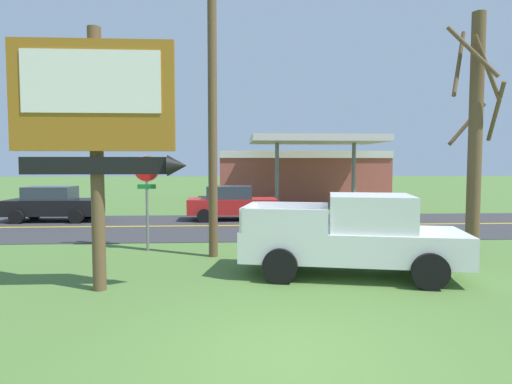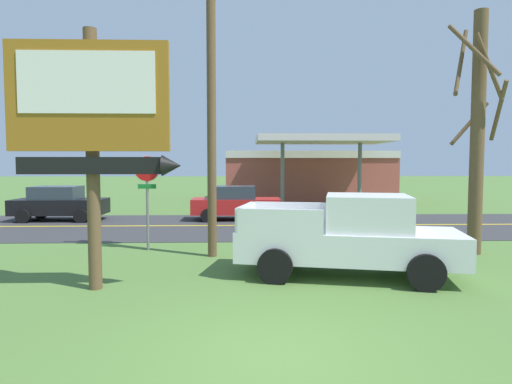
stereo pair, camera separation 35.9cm
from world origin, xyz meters
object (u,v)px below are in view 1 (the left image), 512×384
object	(u,v)px
motel_sign	(97,117)
pickup_white_parked_on_lawn	(354,236)
gas_station	(301,174)
stop_sign	(147,186)
car_red_far_lane	(232,203)
utility_pole	(212,96)
bare_tree	(475,128)
car_black_near_lane	(53,204)

from	to	relation	value
motel_sign	pickup_white_parked_on_lawn	distance (m)	6.39
gas_station	stop_sign	bearing A→B (deg)	-112.46
stop_sign	car_red_far_lane	xyz separation A→B (m)	(2.62, 7.29, -1.20)
motel_sign	gas_station	world-z (taller)	motel_sign
stop_sign	car_red_far_lane	bearing A→B (deg)	70.20
pickup_white_parked_on_lawn	gas_station	bearing A→B (deg)	84.14
utility_pole	bare_tree	world-z (taller)	utility_pole
car_black_near_lane	car_red_far_lane	world-z (taller)	same
bare_tree	gas_station	size ratio (longest dim) A/B	0.60
motel_sign	stop_sign	world-z (taller)	motel_sign
stop_sign	utility_pole	world-z (taller)	utility_pole
motel_sign	gas_station	bearing A→B (deg)	71.11
utility_pole	car_black_near_lane	bearing A→B (deg)	133.38
pickup_white_parked_on_lawn	car_black_near_lane	xyz separation A→B (m)	(-11.26, 10.62, -0.13)
motel_sign	utility_pole	bearing A→B (deg)	56.97
stop_sign	utility_pole	bearing A→B (deg)	-24.83
stop_sign	car_red_far_lane	distance (m)	7.83
utility_pole	gas_station	distance (m)	20.89
utility_pole	pickup_white_parked_on_lawn	distance (m)	5.57
motel_sign	bare_tree	bearing A→B (deg)	19.39
stop_sign	pickup_white_parked_on_lawn	size ratio (longest dim) A/B	0.54
bare_tree	pickup_white_parked_on_lawn	size ratio (longest dim) A/B	1.30
pickup_white_parked_on_lawn	car_red_far_lane	world-z (taller)	pickup_white_parked_on_lawn
stop_sign	pickup_white_parked_on_lawn	bearing A→B (deg)	-31.04
bare_tree	car_black_near_lane	size ratio (longest dim) A/B	1.71
car_red_far_lane	stop_sign	bearing A→B (deg)	-109.80
bare_tree	car_black_near_lane	world-z (taller)	bare_tree
bare_tree	pickup_white_parked_on_lawn	bearing A→B (deg)	-150.28
stop_sign	gas_station	distance (m)	20.50
stop_sign	utility_pole	xyz separation A→B (m)	(2.07, -0.96, 2.59)
motel_sign	utility_pole	world-z (taller)	utility_pole
pickup_white_parked_on_lawn	car_black_near_lane	world-z (taller)	pickup_white_parked_on_lawn
bare_tree	car_red_far_lane	xyz separation A→B (m)	(-7.28, 8.13, -2.92)
car_black_near_lane	car_red_far_lane	bearing A→B (deg)	0.00
stop_sign	gas_station	bearing A→B (deg)	67.54
stop_sign	pickup_white_parked_on_lawn	distance (m)	6.56
gas_station	motel_sign	bearing A→B (deg)	-108.89
stop_sign	car_black_near_lane	size ratio (longest dim) A/B	0.70
utility_pole	bare_tree	xyz separation A→B (m)	(7.83, 0.11, -0.87)
car_red_far_lane	utility_pole	bearing A→B (deg)	-93.80
pickup_white_parked_on_lawn	utility_pole	bearing A→B (deg)	145.59
pickup_white_parked_on_lawn	car_black_near_lane	size ratio (longest dim) A/B	1.31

